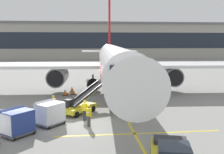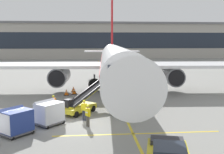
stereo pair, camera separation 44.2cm
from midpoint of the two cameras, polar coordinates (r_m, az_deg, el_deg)
ground_plane at (r=21.10m, az=-6.89°, el=-10.36°), size 600.00×600.00×0.00m
parked_airplane at (r=33.91m, az=0.17°, el=3.32°), size 31.89×41.50×14.28m
belt_loader at (r=24.61m, az=-7.34°, el=-5.77°), size 4.41×5.03×2.61m
baggage_cart_lead at (r=21.48m, az=-13.87°, el=-7.43°), size 2.53×2.57×1.91m
baggage_cart_second at (r=19.88m, az=-20.35°, el=-8.93°), size 2.53×2.57×1.91m
ground_crew_by_loader at (r=22.13m, az=-6.45°, el=-6.80°), size 0.54×0.37×1.74m
ground_crew_by_carts at (r=24.44m, az=-12.97°, el=-5.56°), size 0.44×0.44×1.74m
ground_crew_marshaller at (r=20.54m, az=-5.62°, el=-7.95°), size 0.41×0.48×1.74m
safety_cone_engine_keepout at (r=34.59m, az=-8.97°, el=-2.65°), size 0.63×0.63×0.72m
safety_cone_wingtip at (r=32.66m, az=-10.43°, el=-3.28°), size 0.65×0.65×0.73m
safety_cone_nose_mark at (r=33.23m, az=-8.79°, el=-3.05°), size 0.65×0.65×0.74m
apron_guidance_line_lead_in at (r=33.70m, az=-0.31°, el=-3.42°), size 0.20×110.00×0.01m
apron_guidance_line_stop_bar at (r=19.39m, az=5.15°, el=-11.99°), size 12.00×0.20×0.01m
terminal_building at (r=106.75m, az=-0.63°, el=7.83°), size 96.54×20.63×13.39m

